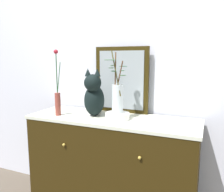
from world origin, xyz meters
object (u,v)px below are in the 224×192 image
Objects in this scene: vase_slim_green at (58,98)px; bowl_porcelain at (117,116)px; mirror_leaning at (122,80)px; sideboard at (112,168)px; vase_glass_clear at (117,96)px; cat_sitting at (94,96)px.

vase_slim_green is 0.54m from bowl_porcelain.
mirror_leaning is 0.58m from vase_slim_green.
vase_glass_clear is (0.06, -0.03, 0.63)m from sideboard.
bowl_porcelain is (0.06, -0.03, 0.47)m from sideboard.
bowl_porcelain is at bearing 14.61° from vase_glass_clear.
mirror_leaning reaches higher than bowl_porcelain.
cat_sitting is at bearing 173.36° from bowl_porcelain.
vase_glass_clear is (0.51, 0.08, 0.04)m from vase_slim_green.
vase_glass_clear is at bearing 8.85° from vase_slim_green.
bowl_porcelain is (0.51, 0.08, -0.12)m from vase_slim_green.
cat_sitting is 2.04× the size of bowl_porcelain.
sideboard is at bearing 13.17° from vase_slim_green.
vase_glass_clear is at bearing -77.66° from mirror_leaning.
sideboard is 7.13× the size of bowl_porcelain.
vase_glass_clear is (0.22, -0.03, 0.02)m from cat_sitting.
vase_slim_green reaches higher than vase_glass_clear.
bowl_porcelain is at bearing -24.34° from sideboard.
mirror_leaning is 0.27m from vase_glass_clear.
mirror_leaning is at bearing 52.28° from cat_sitting.
sideboard is at bearing 0.18° from cat_sitting.
mirror_leaning is 1.05× the size of vase_slim_green.
vase_slim_green reaches higher than bowl_porcelain.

